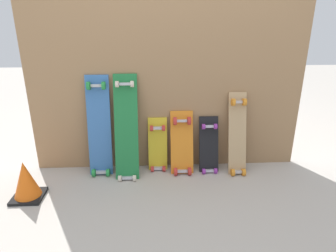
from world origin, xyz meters
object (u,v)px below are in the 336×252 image
at_px(skateboard_green, 126,131).
at_px(traffic_cone, 26,181).
at_px(skateboard_black, 209,148).
at_px(skateboard_blue, 99,130).
at_px(skateboard_natural, 237,137).
at_px(skateboard_orange, 182,146).
at_px(skateboard_yellow, 158,148).

relative_size(skateboard_green, traffic_cone, 3.08).
relative_size(skateboard_green, skateboard_black, 1.70).
distance_m(skateboard_blue, skateboard_natural, 1.24).
relative_size(skateboard_green, skateboard_orange, 1.57).
bearing_deg(skateboard_blue, skateboard_natural, -1.50).
distance_m(skateboard_orange, traffic_cone, 1.32).
distance_m(skateboard_yellow, skateboard_orange, 0.23).
height_order(skateboard_blue, skateboard_green, skateboard_green).
distance_m(skateboard_orange, skateboard_natural, 0.51).
distance_m(skateboard_blue, traffic_cone, 0.71).
bearing_deg(skateboard_green, skateboard_orange, 3.78).
relative_size(skateboard_natural, traffic_cone, 2.51).
bearing_deg(traffic_cone, skateboard_green, 24.72).
xyz_separation_m(skateboard_blue, skateboard_orange, (0.74, -0.02, -0.17)).
bearing_deg(skateboard_natural, skateboard_green, -178.94).
height_order(skateboard_green, skateboard_black, skateboard_green).
height_order(skateboard_blue, skateboard_yellow, skateboard_blue).
xyz_separation_m(skateboard_blue, traffic_cone, (-0.52, -0.40, -0.26)).
xyz_separation_m(skateboard_yellow, traffic_cone, (-1.04, -0.43, -0.06)).
bearing_deg(skateboard_natural, skateboard_orange, 178.39).
relative_size(skateboard_blue, traffic_cone, 3.02).
height_order(skateboard_black, skateboard_natural, skateboard_natural).
xyz_separation_m(skateboard_yellow, skateboard_orange, (0.22, -0.05, 0.04)).
height_order(skateboard_black, traffic_cone, skateboard_black).
relative_size(skateboard_blue, skateboard_black, 1.66).
bearing_deg(skateboard_black, skateboard_green, -176.67).
xyz_separation_m(skateboard_yellow, skateboard_black, (0.47, -0.04, 0.00)).
relative_size(skateboard_black, traffic_cone, 1.82).
distance_m(skateboard_green, traffic_cone, 0.88).
bearing_deg(traffic_cone, skateboard_natural, 11.89).
bearing_deg(skateboard_green, skateboard_yellow, 16.51).
bearing_deg(skateboard_orange, traffic_cone, -163.01).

